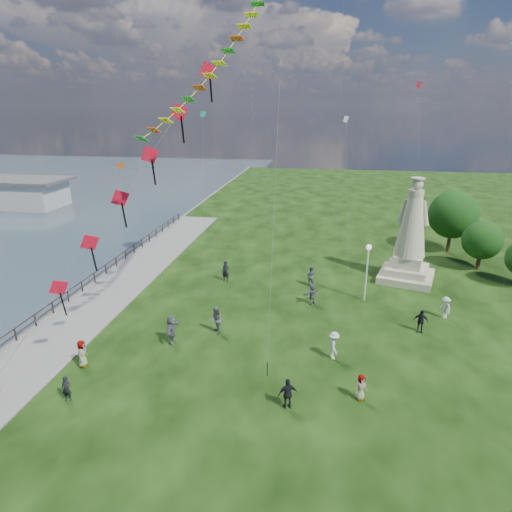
% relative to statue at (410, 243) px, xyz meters
% --- Properties ---
extents(waterfront, '(200.00, 200.00, 1.51)m').
position_rel_statue_xyz_m(waterfront, '(-25.91, -10.39, -3.50)').
color(waterfront, '#314349').
rests_on(waterfront, ground).
extents(statue, '(5.53, 5.53, 9.09)m').
position_rel_statue_xyz_m(statue, '(0.00, 0.00, 0.00)').
color(statue, tan).
rests_on(statue, ground).
extents(lamppost, '(0.43, 0.43, 4.67)m').
position_rel_statue_xyz_m(lamppost, '(-3.96, -5.05, -0.06)').
color(lamppost, silver).
rests_on(lamppost, ground).
extents(tree_row, '(7.79, 12.93, 6.52)m').
position_rel_statue_xyz_m(tree_row, '(6.59, 6.33, 0.10)').
color(tree_row, '#382314').
rests_on(tree_row, ground).
extents(person_0, '(0.56, 0.39, 1.45)m').
position_rel_statue_xyz_m(person_0, '(-20.23, -20.24, -2.71)').
color(person_0, black).
rests_on(person_0, ground).
extents(person_1, '(0.98, 1.11, 1.94)m').
position_rel_statue_xyz_m(person_1, '(-14.29, -12.09, -2.46)').
color(person_1, '#595960').
rests_on(person_1, ground).
extents(person_2, '(0.82, 1.25, 1.77)m').
position_rel_statue_xyz_m(person_2, '(-6.43, -13.87, -2.55)').
color(person_2, silver).
rests_on(person_2, ground).
extents(person_3, '(1.12, 0.84, 1.71)m').
position_rel_statue_xyz_m(person_3, '(-8.75, -18.91, -2.58)').
color(person_3, black).
rests_on(person_3, ground).
extents(person_4, '(0.85, 0.76, 1.48)m').
position_rel_statue_xyz_m(person_4, '(-5.05, -17.61, -2.69)').
color(person_4, '#595960').
rests_on(person_4, ground).
extents(person_5, '(0.87, 1.83, 1.93)m').
position_rel_statue_xyz_m(person_5, '(-16.82, -13.74, -2.47)').
color(person_5, '#595960').
rests_on(person_5, ground).
extents(person_6, '(0.74, 0.54, 1.87)m').
position_rel_statue_xyz_m(person_6, '(-15.78, -2.99, -2.50)').
color(person_6, black).
rests_on(person_6, ground).
extents(person_7, '(0.97, 0.73, 1.78)m').
position_rel_statue_xyz_m(person_7, '(-8.35, -2.71, -2.54)').
color(person_7, '#595960').
rests_on(person_7, ground).
extents(person_8, '(0.89, 1.20, 1.67)m').
position_rel_statue_xyz_m(person_8, '(1.60, -7.15, -2.60)').
color(person_8, silver).
rests_on(person_8, ground).
extents(person_9, '(1.03, 0.63, 1.65)m').
position_rel_statue_xyz_m(person_9, '(-0.57, -9.59, -2.61)').
color(person_9, black).
rests_on(person_9, ground).
extents(person_10, '(0.62, 0.89, 1.68)m').
position_rel_statue_xyz_m(person_10, '(-21.13, -17.18, -2.59)').
color(person_10, '#595960').
rests_on(person_10, ground).
extents(person_11, '(1.55, 1.62, 1.69)m').
position_rel_statue_xyz_m(person_11, '(-8.07, -6.37, -2.59)').
color(person_11, '#595960').
rests_on(person_11, ground).
extents(red_kite_train, '(10.16, 9.35, 17.09)m').
position_rel_statue_xyz_m(red_kite_train, '(-18.08, -14.77, 7.16)').
color(red_kite_train, black).
rests_on(red_kite_train, ground).
extents(small_kites, '(32.24, 15.19, 32.47)m').
position_rel_statue_xyz_m(small_kites, '(-8.83, 2.35, 11.72)').
color(small_kites, teal).
rests_on(small_kites, ground).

